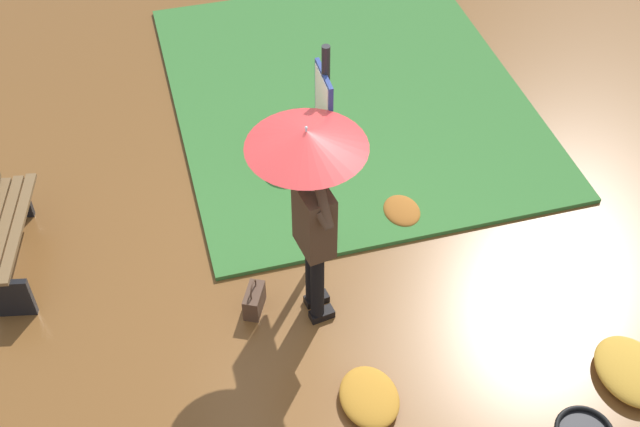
% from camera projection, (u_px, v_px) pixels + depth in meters
% --- Properties ---
extents(ground_plane, '(18.00, 18.00, 0.00)m').
position_uv_depth(ground_plane, '(329.00, 292.00, 7.56)').
color(ground_plane, brown).
extents(grass_verge, '(4.80, 4.00, 0.05)m').
position_uv_depth(grass_verge, '(348.00, 95.00, 9.62)').
color(grass_verge, '#387533').
rests_on(grass_verge, ground_plane).
extents(person_with_umbrella, '(0.96, 0.96, 2.04)m').
position_uv_depth(person_with_umbrella, '(310.00, 180.00, 6.35)').
color(person_with_umbrella, black).
rests_on(person_with_umbrella, ground_plane).
extents(info_sign_post, '(0.44, 0.07, 2.30)m').
position_uv_depth(info_sign_post, '(324.00, 131.00, 6.93)').
color(info_sign_post, black).
rests_on(info_sign_post, ground_plane).
extents(handbag, '(0.33, 0.26, 0.37)m').
position_uv_depth(handbag, '(254.00, 300.00, 7.33)').
color(handbag, '#4C3323').
rests_on(handbag, ground_plane).
extents(park_bench, '(1.41, 0.63, 0.75)m').
position_uv_depth(park_bench, '(2.00, 234.00, 7.52)').
color(park_bench, black).
rests_on(park_bench, ground_plane).
extents(shrub_cluster, '(0.70, 0.64, 0.57)m').
position_uv_depth(shrub_cluster, '(301.00, 135.00, 8.72)').
color(shrub_cluster, '#285628').
rests_on(shrub_cluster, ground_plane).
extents(leaf_pile_near_person, '(0.73, 0.59, 0.16)m').
position_uv_depth(leaf_pile_near_person, '(632.00, 371.00, 6.85)').
color(leaf_pile_near_person, gold).
rests_on(leaf_pile_near_person, ground_plane).
extents(leaf_pile_by_bench, '(0.45, 0.36, 0.10)m').
position_uv_depth(leaf_pile_by_bench, '(402.00, 211.00, 8.23)').
color(leaf_pile_by_bench, '#A86023').
rests_on(leaf_pile_by_bench, ground_plane).
extents(leaf_pile_far_path, '(0.61, 0.49, 0.13)m').
position_uv_depth(leaf_pile_far_path, '(369.00, 397.00, 6.69)').
color(leaf_pile_far_path, '#C68428').
rests_on(leaf_pile_far_path, ground_plane).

